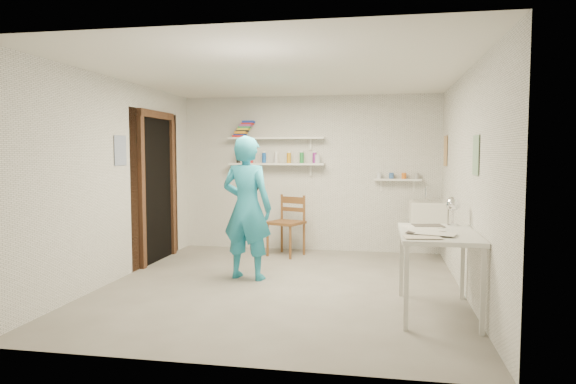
% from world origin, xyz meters
% --- Properties ---
extents(floor, '(4.00, 4.50, 0.02)m').
position_xyz_m(floor, '(0.00, 0.00, -0.01)').
color(floor, slate).
rests_on(floor, ground).
extents(ceiling, '(4.00, 4.50, 0.02)m').
position_xyz_m(ceiling, '(0.00, 0.00, 2.41)').
color(ceiling, silver).
rests_on(ceiling, wall_back).
extents(wall_back, '(4.00, 0.02, 2.40)m').
position_xyz_m(wall_back, '(0.00, 2.26, 1.20)').
color(wall_back, silver).
rests_on(wall_back, ground).
extents(wall_front, '(4.00, 0.02, 2.40)m').
position_xyz_m(wall_front, '(0.00, -2.26, 1.20)').
color(wall_front, silver).
rests_on(wall_front, ground).
extents(wall_left, '(0.02, 4.50, 2.40)m').
position_xyz_m(wall_left, '(-2.01, 0.00, 1.20)').
color(wall_left, silver).
rests_on(wall_left, ground).
extents(wall_right, '(0.02, 4.50, 2.40)m').
position_xyz_m(wall_right, '(2.01, 0.00, 1.20)').
color(wall_right, silver).
rests_on(wall_right, ground).
extents(doorway_recess, '(0.02, 0.90, 2.00)m').
position_xyz_m(doorway_recess, '(-1.99, 1.05, 1.00)').
color(doorway_recess, black).
rests_on(doorway_recess, wall_left).
extents(corridor_box, '(1.40, 1.50, 2.10)m').
position_xyz_m(corridor_box, '(-2.70, 1.05, 1.05)').
color(corridor_box, brown).
rests_on(corridor_box, ground).
extents(door_lintel, '(0.06, 1.05, 0.10)m').
position_xyz_m(door_lintel, '(-1.97, 1.05, 2.05)').
color(door_lintel, brown).
rests_on(door_lintel, wall_left).
extents(door_jamb_near, '(0.06, 0.10, 2.00)m').
position_xyz_m(door_jamb_near, '(-1.97, 0.55, 1.00)').
color(door_jamb_near, brown).
rests_on(door_jamb_near, ground).
extents(door_jamb_far, '(0.06, 0.10, 2.00)m').
position_xyz_m(door_jamb_far, '(-1.97, 1.55, 1.00)').
color(door_jamb_far, brown).
rests_on(door_jamb_far, ground).
extents(shelf_lower, '(1.50, 0.22, 0.03)m').
position_xyz_m(shelf_lower, '(-0.50, 2.13, 1.35)').
color(shelf_lower, white).
rests_on(shelf_lower, wall_back).
extents(shelf_upper, '(1.50, 0.22, 0.03)m').
position_xyz_m(shelf_upper, '(-0.50, 2.13, 1.75)').
color(shelf_upper, white).
rests_on(shelf_upper, wall_back).
extents(ledge_shelf, '(0.70, 0.14, 0.03)m').
position_xyz_m(ledge_shelf, '(1.35, 2.17, 1.12)').
color(ledge_shelf, white).
rests_on(ledge_shelf, wall_back).
extents(poster_left, '(0.01, 0.28, 0.36)m').
position_xyz_m(poster_left, '(-1.99, 0.05, 1.55)').
color(poster_left, '#334C7F').
rests_on(poster_left, wall_left).
extents(poster_right_a, '(0.01, 0.34, 0.42)m').
position_xyz_m(poster_right_a, '(1.99, 1.80, 1.55)').
color(poster_right_a, '#995933').
rests_on(poster_right_a, wall_right).
extents(poster_right_b, '(0.01, 0.30, 0.38)m').
position_xyz_m(poster_right_b, '(1.99, -0.55, 1.50)').
color(poster_right_b, '#3F724C').
rests_on(poster_right_b, wall_right).
extents(belfast_sink, '(0.48, 0.60, 0.30)m').
position_xyz_m(belfast_sink, '(1.75, 1.70, 0.70)').
color(belfast_sink, white).
rests_on(belfast_sink, wall_right).
extents(man, '(0.70, 0.52, 1.72)m').
position_xyz_m(man, '(-0.48, 0.27, 0.86)').
color(man, teal).
rests_on(man, ground).
extents(wall_clock, '(0.31, 0.09, 0.31)m').
position_xyz_m(wall_clock, '(-0.52, 0.48, 1.15)').
color(wall_clock, beige).
rests_on(wall_clock, man).
extents(wooden_chair, '(0.59, 0.58, 0.98)m').
position_xyz_m(wooden_chair, '(-0.27, 1.72, 0.49)').
color(wooden_chair, brown).
rests_on(wooden_chair, ground).
extents(work_table, '(0.70, 1.17, 0.78)m').
position_xyz_m(work_table, '(1.64, -0.72, 0.39)').
color(work_table, silver).
rests_on(work_table, ground).
extents(desk_lamp, '(0.15, 0.15, 0.15)m').
position_xyz_m(desk_lamp, '(1.83, -0.25, 1.00)').
color(desk_lamp, white).
rests_on(desk_lamp, work_table).
extents(spray_cans, '(1.26, 0.06, 0.17)m').
position_xyz_m(spray_cans, '(-0.50, 2.13, 1.45)').
color(spray_cans, black).
rests_on(spray_cans, shelf_lower).
extents(book_stack, '(0.34, 0.14, 0.25)m').
position_xyz_m(book_stack, '(-1.02, 2.13, 1.89)').
color(book_stack, red).
rests_on(book_stack, shelf_upper).
extents(ledge_pots, '(0.48, 0.07, 0.09)m').
position_xyz_m(ledge_pots, '(1.35, 2.17, 1.18)').
color(ledge_pots, silver).
rests_on(ledge_pots, ledge_shelf).
extents(papers, '(0.30, 0.22, 0.02)m').
position_xyz_m(papers, '(1.64, -0.72, 0.79)').
color(papers, silver).
rests_on(papers, work_table).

